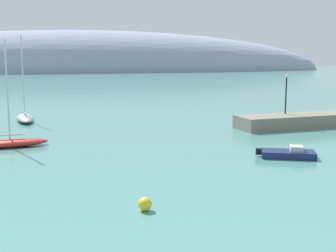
{
  "coord_description": "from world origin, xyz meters",
  "views": [
    {
      "loc": [
        -7.66,
        -10.45,
        7.68
      ],
      "look_at": [
        2.77,
        24.79,
        1.88
      ],
      "focal_mm": 47.27,
      "sensor_mm": 36.0,
      "label": 1
    }
  ],
  "objects_px": {
    "motorboat_navy_foreground": "(289,154)",
    "sailboat_red_outer_mooring": "(10,142)",
    "harbor_lamp_post": "(286,90)",
    "sailboat_grey_end_of_line": "(25,117)",
    "mooring_buoy_yellow": "(145,204)"
  },
  "relations": [
    {
      "from": "sailboat_grey_end_of_line",
      "to": "mooring_buoy_yellow",
      "type": "relative_size",
      "value": 14.54
    },
    {
      "from": "harbor_lamp_post",
      "to": "sailboat_red_outer_mooring",
      "type": "bearing_deg",
      "value": -173.23
    },
    {
      "from": "sailboat_red_outer_mooring",
      "to": "mooring_buoy_yellow",
      "type": "relative_size",
      "value": 12.99
    },
    {
      "from": "sailboat_red_outer_mooring",
      "to": "motorboat_navy_foreground",
      "type": "distance_m",
      "value": 23.08
    },
    {
      "from": "sailboat_grey_end_of_line",
      "to": "motorboat_navy_foreground",
      "type": "xyz_separation_m",
      "value": [
        19.83,
        -25.92,
        -0.18
      ]
    },
    {
      "from": "sailboat_grey_end_of_line",
      "to": "sailboat_red_outer_mooring",
      "type": "bearing_deg",
      "value": -8.06
    },
    {
      "from": "sailboat_grey_end_of_line",
      "to": "mooring_buoy_yellow",
      "type": "bearing_deg",
      "value": 5.8
    },
    {
      "from": "mooring_buoy_yellow",
      "to": "harbor_lamp_post",
      "type": "bearing_deg",
      "value": 46.02
    },
    {
      "from": "sailboat_grey_end_of_line",
      "to": "motorboat_navy_foreground",
      "type": "height_order",
      "value": "sailboat_grey_end_of_line"
    },
    {
      "from": "motorboat_navy_foreground",
      "to": "mooring_buoy_yellow",
      "type": "relative_size",
      "value": 6.43
    },
    {
      "from": "motorboat_navy_foreground",
      "to": "harbor_lamp_post",
      "type": "bearing_deg",
      "value": 85.8
    },
    {
      "from": "sailboat_grey_end_of_line",
      "to": "mooring_buoy_yellow",
      "type": "height_order",
      "value": "sailboat_grey_end_of_line"
    },
    {
      "from": "sailboat_red_outer_mooring",
      "to": "mooring_buoy_yellow",
      "type": "height_order",
      "value": "sailboat_red_outer_mooring"
    },
    {
      "from": "motorboat_navy_foreground",
      "to": "sailboat_red_outer_mooring",
      "type": "bearing_deg",
      "value": 179.59
    },
    {
      "from": "sailboat_red_outer_mooring",
      "to": "sailboat_grey_end_of_line",
      "type": "height_order",
      "value": "sailboat_grey_end_of_line"
    }
  ]
}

